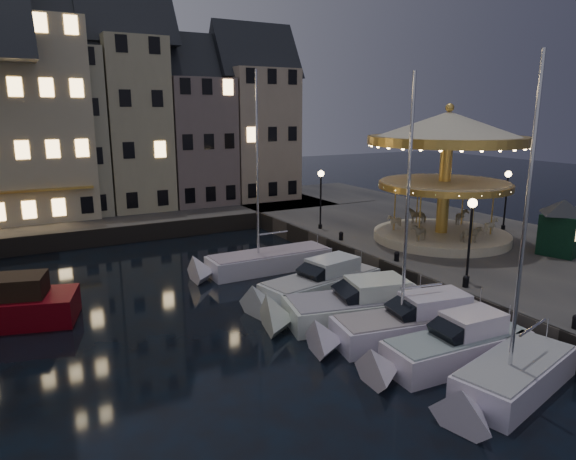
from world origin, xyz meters
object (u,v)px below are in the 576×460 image
motorboat_e (315,286)px  motorboat_f (261,263)px  streetlamp_c (321,191)px  carousel (447,152)px  ticket_kiosk (563,217)px  bollard_a (576,321)px  motorboat_a (508,382)px  bollard_b (466,281)px  bollard_c (397,256)px  motorboat_c (408,325)px  motorboat_d (352,308)px  motorboat_b (449,350)px  bollard_d (341,235)px  streetlamp_d (507,192)px  streetlamp_b (471,228)px

motorboat_e → motorboat_f: bearing=95.0°
streetlamp_c → motorboat_f: bearing=-152.1°
carousel → ticket_kiosk: (3.57, -5.85, -3.52)m
bollard_a → motorboat_a: motorboat_a is taller
bollard_b → bollard_c: (0.00, 5.00, 0.00)m
motorboat_c → motorboat_e: 6.27m
motorboat_d → carousel: carousel is taller
bollard_a → motorboat_c: size_ratio=0.05×
bollard_c → bollard_b: bearing=-90.0°
streetlamp_c → motorboat_b: size_ratio=0.59×
bollard_a → motorboat_c: 6.39m
motorboat_c → motorboat_f: size_ratio=0.95×
motorboat_a → motorboat_e: (-0.77, 11.23, 0.10)m
bollard_d → carousel: bearing=-28.8°
bollard_a → bollard_b: 5.50m
carousel → motorboat_f: bearing=164.0°
streetlamp_d → motorboat_e: streetlamp_d is taller
streetlamp_c → motorboat_d: bearing=-116.0°
streetlamp_b → motorboat_e: size_ratio=0.53×
motorboat_f → bollard_c: bearing=-44.6°
streetlamp_b → ticket_kiosk: size_ratio=1.12×
motorboat_d → bollard_c: bearing=31.3°
motorboat_d → motorboat_e: 3.42m
motorboat_b → ticket_kiosk: (13.92, 5.03, 2.87)m
bollard_a → ticket_kiosk: (9.29, 7.00, 1.91)m
motorboat_a → motorboat_f: (-1.25, 16.73, -0.01)m
bollard_b → streetlamp_b: bearing=39.8°
motorboat_b → motorboat_c: bearing=87.2°
streetlamp_b → bollard_c: (-0.60, 4.50, -2.41)m
streetlamp_b → carousel: 9.07m
streetlamp_c → streetlamp_d: same height
ticket_kiosk → streetlamp_d: bearing=66.5°
motorboat_d → motorboat_e: size_ratio=1.02×
motorboat_e → streetlamp_d: bearing=7.8°
motorboat_a → motorboat_c: bearing=90.4°
motorboat_c → carousel: (10.24, 8.43, 6.35)m
streetlamp_b → motorboat_d: 6.98m
bollard_a → motorboat_e: motorboat_e is taller
streetlamp_b → bollard_a: bearing=-95.7°
streetlamp_c → bollard_b: streetlamp_c is taller
bollard_b → motorboat_c: bearing=-166.6°
streetlamp_b → bollard_b: (-0.60, -0.50, -2.41)m
ticket_kiosk → streetlamp_c: bearing=124.8°
motorboat_d → carousel: 13.99m
bollard_b → ticket_kiosk: size_ratio=0.15×
bollard_d → motorboat_d: (-5.39, -8.77, -0.96)m
streetlamp_d → bollard_b: 14.27m
motorboat_a → motorboat_e: bearing=93.9°
ticket_kiosk → bollard_c: bearing=159.3°
bollard_c → motorboat_b: 9.75m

